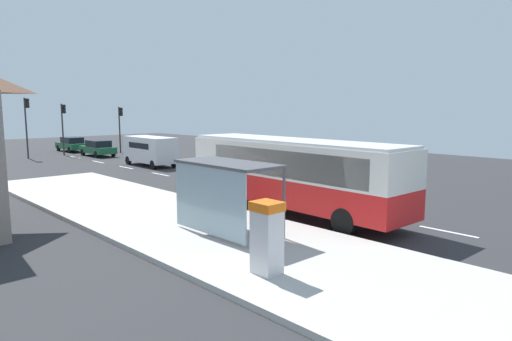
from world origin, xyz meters
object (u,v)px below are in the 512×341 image
object	(u,v)px
bus	(291,171)
sedan_near	(72,144)
bus_shelter	(221,180)
traffic_light_median	(63,121)
recycling_bin_red	(217,199)
traffic_light_near_side	(120,122)
recycling_bin_orange	(227,201)
white_van	(150,149)
sedan_far	(98,148)
traffic_light_far_side	(27,119)
ticket_machine	(267,237)
recycling_bin_blue	(207,197)

from	to	relation	value
bus	sedan_near	bearing A→B (deg)	83.43
bus_shelter	traffic_light_median	bearing A→B (deg)	78.22
recycling_bin_red	traffic_light_near_side	distance (m)	29.77
recycling_bin_orange	bus_shelter	size ratio (longest dim) A/B	0.24
white_van	sedan_far	distance (m)	9.88
bus	recycling_bin_red	distance (m)	3.43
sedan_near	white_van	bearing A→B (deg)	-90.36
sedan_near	bus_shelter	bearing A→B (deg)	-103.67
bus	traffic_light_far_side	distance (m)	30.96
ticket_machine	recycling_bin_blue	xyz separation A→B (m)	(3.73, 7.55, -0.52)
white_van	recycling_bin_blue	world-z (taller)	white_van
recycling_bin_orange	traffic_light_far_side	size ratio (longest dim) A/B	0.17
recycling_bin_blue	traffic_light_far_side	world-z (taller)	traffic_light_far_side
bus	recycling_bin_blue	size ratio (longest dim) A/B	11.66
recycling_bin_red	sedan_far	bearing A→B (deg)	76.17
sedan_far	recycling_bin_orange	size ratio (longest dim) A/B	4.65
recycling_bin_red	bus_shelter	world-z (taller)	bus_shelter
bus	traffic_light_far_side	world-z (taller)	traffic_light_far_side
sedan_near	recycling_bin_red	world-z (taller)	sedan_near
sedan_near	recycling_bin_orange	xyz separation A→B (m)	(-6.50, -33.49, -0.14)
recycling_bin_blue	bus_shelter	bearing A→B (deg)	-120.62
sedan_near	recycling_bin_blue	distance (m)	32.74
recycling_bin_blue	recycling_bin_red	bearing A→B (deg)	-90.00
recycling_bin_red	traffic_light_near_side	xyz separation A→B (m)	(9.70, 28.04, 2.47)
recycling_bin_orange	traffic_light_far_side	distance (m)	29.70
sedan_far	traffic_light_near_side	size ratio (longest dim) A/B	0.95
sedan_far	recycling_bin_orange	bearing A→B (deg)	-103.48
sedan_near	recycling_bin_blue	xyz separation A→B (m)	(-6.50, -32.09, -0.14)
ticket_machine	traffic_light_near_side	world-z (taller)	traffic_light_near_side
recycling_bin_red	traffic_light_median	world-z (taller)	traffic_light_median
sedan_far	recycling_bin_orange	xyz separation A→B (m)	(-6.50, -27.11, -0.14)
recycling_bin_orange	traffic_light_near_side	size ratio (longest dim) A/B	0.20
recycling_bin_red	recycling_bin_blue	xyz separation A→B (m)	(0.00, 0.70, 0.00)
sedan_far	ticket_machine	world-z (taller)	ticket_machine
recycling_bin_red	ticket_machine	bearing A→B (deg)	-118.57
bus	bus_shelter	size ratio (longest dim) A/B	2.77
recycling_bin_red	recycling_bin_blue	world-z (taller)	same
white_van	sedan_near	xyz separation A→B (m)	(0.10, 16.24, -0.55)
recycling_bin_orange	recycling_bin_red	bearing A→B (deg)	90.00
bus	traffic_light_near_side	size ratio (longest dim) A/B	2.37
sedan_far	white_van	bearing A→B (deg)	-90.58
bus	recycling_bin_red	xyz separation A→B (m)	(-2.49, 2.04, -1.19)
ticket_machine	bus_shelter	size ratio (longest dim) A/B	0.48
traffic_light_median	bus_shelter	distance (m)	33.40
sedan_near	bus_shelter	size ratio (longest dim) A/B	1.11
recycling_bin_blue	traffic_light_median	xyz separation A→B (m)	(4.60, 28.94, 2.64)
sedan_far	recycling_bin_red	xyz separation A→B (m)	(-6.50, -26.41, -0.14)
sedan_far	recycling_bin_red	bearing A→B (deg)	-103.83
sedan_near	sedan_far	world-z (taller)	same
bus	bus_shelter	distance (m)	4.81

